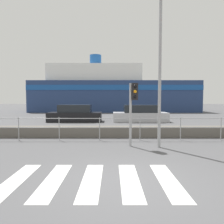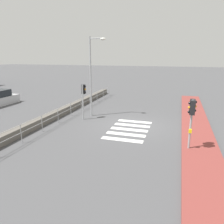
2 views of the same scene
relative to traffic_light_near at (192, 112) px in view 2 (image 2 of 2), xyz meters
The scene contains 8 objects.
ground_plane 5.05m from the traffic_light_near, 49.41° to the left, with size 160.00×160.00×0.00m, color #4C4C4F.
sidewalk_brick 3.64m from the traffic_light_near, 10.83° to the right, with size 24.00×1.80×0.12m.
crosswalk 4.60m from the traffic_light_near, 58.33° to the left, with size 4.05×2.40×0.01m.
seawall 10.06m from the traffic_light_near, 72.27° to the left, with size 23.03×0.55×0.54m.
harbor_fence 9.17m from the traffic_light_near, 70.59° to the left, with size 20.76×0.04×1.07m.
traffic_light_near is the anchor object (origin of this frame).
traffic_light_far 8.06m from the traffic_light_near, 64.18° to the left, with size 0.34×0.32×2.56m.
streetlamp 8.36m from the traffic_light_near, 56.48° to the left, with size 0.32×1.28×5.90m.
Camera 2 is at (-13.76, -2.86, 4.62)m, focal length 35.00 mm.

